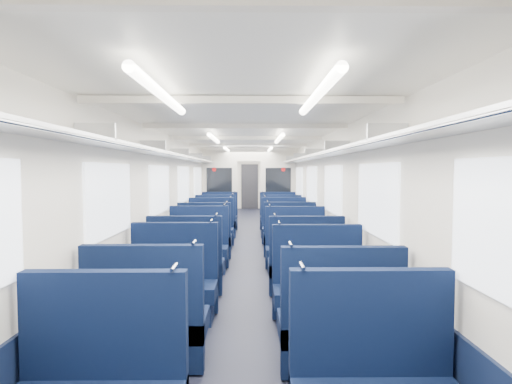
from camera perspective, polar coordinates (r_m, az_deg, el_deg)
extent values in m
cube|color=black|center=(9.59, -1.11, -7.33)|extent=(2.80, 18.00, 0.01)
cube|color=white|center=(9.46, -1.13, 6.82)|extent=(2.80, 18.00, 0.01)
cube|color=silver|center=(9.57, -9.53, -0.31)|extent=(0.02, 18.00, 2.35)
cube|color=black|center=(9.65, -9.40, -5.21)|extent=(0.03, 17.90, 0.70)
cube|color=silver|center=(9.54, 7.31, -0.30)|extent=(0.02, 18.00, 2.35)
cube|color=black|center=(9.63, 7.19, -5.21)|extent=(0.03, 17.90, 0.70)
cube|color=silver|center=(18.45, -0.88, 1.32)|extent=(2.80, 0.02, 2.35)
cube|color=#B2B5BA|center=(9.53, -8.50, 4.47)|extent=(0.34, 17.40, 0.04)
cylinder|color=silver|center=(9.51, -7.43, 4.36)|extent=(0.02, 17.40, 0.02)
cube|color=#B2B5BA|center=(3.69, -21.50, 7.86)|extent=(0.34, 0.03, 0.14)
cube|color=#B2B5BA|center=(5.60, -14.15, 6.26)|extent=(0.34, 0.03, 0.14)
cube|color=#B2B5BA|center=(7.56, -10.59, 5.44)|extent=(0.34, 0.03, 0.14)
cube|color=#B2B5BA|center=(9.53, -8.51, 4.95)|extent=(0.34, 0.03, 0.14)
cube|color=#B2B5BA|center=(11.52, -7.14, 4.62)|extent=(0.34, 0.03, 0.14)
cube|color=#B2B5BA|center=(13.50, -6.18, 4.39)|extent=(0.34, 0.03, 0.14)
cube|color=#B2B5BA|center=(15.50, -5.46, 4.22)|extent=(0.34, 0.03, 0.14)
cube|color=#B2B5BA|center=(17.49, -4.91, 4.09)|extent=(0.34, 0.03, 0.14)
cube|color=#B2B5BA|center=(9.51, 6.27, 4.49)|extent=(0.34, 17.40, 0.04)
cylinder|color=silver|center=(9.49, 5.18, 4.37)|extent=(0.02, 17.40, 0.02)
cube|color=#B2B5BA|center=(3.63, 17.80, 8.00)|extent=(0.34, 0.03, 0.14)
cube|color=#B2B5BA|center=(5.56, 11.25, 6.31)|extent=(0.34, 0.03, 0.14)
cube|color=#B2B5BA|center=(7.53, 8.10, 5.47)|extent=(0.34, 0.03, 0.14)
cube|color=#B2B5BA|center=(9.51, 6.27, 4.97)|extent=(0.34, 0.03, 0.14)
cube|color=#B2B5BA|center=(11.50, 5.07, 4.64)|extent=(0.34, 0.03, 0.14)
cube|color=#B2B5BA|center=(13.49, 4.23, 4.40)|extent=(0.34, 0.03, 0.14)
cube|color=#B2B5BA|center=(15.48, 3.60, 4.23)|extent=(0.34, 0.03, 0.14)
cube|color=#B2B5BA|center=(17.48, 3.12, 4.09)|extent=(0.34, 0.03, 0.14)
cube|color=white|center=(4.49, -19.62, -1.05)|extent=(0.02, 1.30, 0.75)
cube|color=white|center=(6.71, -13.22, 0.34)|extent=(0.02, 1.30, 0.75)
cube|color=white|center=(8.96, -10.02, 1.03)|extent=(0.02, 1.30, 0.75)
cube|color=white|center=(11.24, -8.10, 1.44)|extent=(0.02, 1.30, 0.75)
cube|color=white|center=(14.02, -6.62, 1.76)|extent=(0.02, 1.30, 0.75)
cube|color=white|center=(16.31, -5.77, 1.94)|extent=(0.02, 1.30, 0.75)
cube|color=white|center=(4.44, 16.37, -1.04)|extent=(0.02, 1.30, 0.75)
cube|color=white|center=(6.67, 10.59, 0.35)|extent=(0.02, 1.30, 0.75)
cube|color=white|center=(8.94, 7.73, 1.04)|extent=(0.02, 1.30, 0.75)
cube|color=white|center=(11.22, 6.02, 1.45)|extent=(0.02, 1.30, 0.75)
cube|color=white|center=(14.00, 4.70, 1.77)|extent=(0.02, 1.30, 0.75)
cube|color=white|center=(16.29, 3.95, 1.95)|extent=(0.02, 1.30, 0.75)
cube|color=silver|center=(1.55, -3.98, 25.10)|extent=(2.70, 0.06, 0.06)
cube|color=silver|center=(3.49, -2.01, 12.67)|extent=(2.70, 0.06, 0.06)
cube|color=silver|center=(5.47, -1.50, 9.16)|extent=(2.70, 0.06, 0.06)
cube|color=silver|center=(7.46, -1.26, 7.52)|extent=(2.70, 0.06, 0.06)
cube|color=silver|center=(9.46, -1.13, 6.58)|extent=(2.70, 0.06, 0.06)
cube|color=silver|center=(11.45, -1.04, 5.96)|extent=(2.70, 0.06, 0.06)
cube|color=silver|center=(13.45, -0.98, 5.52)|extent=(2.70, 0.06, 0.06)
cube|color=silver|center=(15.45, -0.93, 5.20)|extent=(2.70, 0.06, 0.06)
cube|color=silver|center=(17.45, -0.90, 4.95)|extent=(2.70, 0.06, 0.06)
cylinder|color=white|center=(3.05, -12.91, 13.03)|extent=(0.07, 1.60, 0.07)
cylinder|color=white|center=(6.99, -5.86, 7.40)|extent=(0.07, 1.60, 0.07)
cylinder|color=white|center=(10.47, -4.11, 5.95)|extent=(0.07, 1.60, 0.07)
cylinder|color=white|center=(14.96, -3.06, 5.08)|extent=(0.07, 1.60, 0.07)
cylinder|color=white|center=(3.02, 8.52, 13.18)|extent=(0.07, 1.60, 0.07)
cylinder|color=white|center=(6.97, 3.25, 7.42)|extent=(0.07, 1.60, 0.07)
cylinder|color=white|center=(10.46, 1.95, 5.96)|extent=(0.07, 1.60, 0.07)
cylinder|color=white|center=(14.95, 1.17, 5.08)|extent=(0.07, 1.60, 0.07)
cube|color=black|center=(18.39, -0.88, 0.77)|extent=(0.75, 0.06, 2.00)
cube|color=silver|center=(12.25, -5.10, 0.45)|extent=(1.05, 0.08, 2.35)
cube|color=black|center=(12.20, -5.13, 1.49)|extent=(0.76, 0.02, 0.80)
cylinder|color=red|center=(12.20, -5.84, 3.13)|extent=(0.12, 0.01, 0.12)
cube|color=silver|center=(12.24, 3.09, 0.45)|extent=(1.05, 0.08, 2.35)
cube|color=black|center=(12.18, 3.11, 1.50)|extent=(0.76, 0.02, 0.80)
cylinder|color=red|center=(12.18, 3.82, 3.14)|extent=(0.12, 0.01, 0.12)
cube|color=silver|center=(12.21, -1.01, 5.14)|extent=(0.70, 0.08, 0.35)
cube|color=#0B1737|center=(2.91, -20.21, -20.73)|extent=(1.02, 0.10, 1.09)
cylinder|color=silver|center=(2.62, -11.35, -10.24)|extent=(0.02, 0.16, 0.02)
cube|color=#0B1737|center=(2.88, 15.54, -20.89)|extent=(1.02, 0.10, 1.09)
cylinder|color=silver|center=(2.61, 6.43, -10.21)|extent=(0.02, 0.16, 0.02)
cube|color=#0B1737|center=(3.96, -14.58, -17.41)|extent=(1.02, 0.53, 0.17)
cube|color=black|center=(4.04, -14.54, -20.32)|extent=(0.94, 0.43, 0.26)
cube|color=#0B1737|center=(3.69, -15.48, -15.45)|extent=(1.02, 0.10, 1.09)
cylinder|color=silver|center=(3.47, -8.63, -6.94)|extent=(0.02, 0.16, 0.02)
cube|color=#0B1737|center=(3.84, 11.22, -18.05)|extent=(1.02, 0.53, 0.17)
cube|color=black|center=(3.92, 11.18, -21.03)|extent=(0.94, 0.43, 0.26)
cube|color=#0B1737|center=(3.56, 12.00, -16.07)|extent=(1.02, 0.10, 1.09)
cylinder|color=silver|center=(3.35, 4.83, -7.25)|extent=(0.02, 0.16, 0.02)
cube|color=#0B1737|center=(4.91, -11.63, -13.33)|extent=(1.02, 0.53, 0.17)
cube|color=black|center=(4.97, -11.60, -15.75)|extent=(0.94, 0.43, 0.26)
cube|color=#0B1737|center=(5.06, -11.18, -10.31)|extent=(1.02, 0.10, 1.09)
cylinder|color=silver|center=(4.90, -6.26, -4.00)|extent=(0.02, 0.16, 0.02)
cube|color=#0B1737|center=(4.69, 8.85, -14.07)|extent=(1.02, 0.53, 0.17)
cube|color=black|center=(4.76, 8.83, -16.59)|extent=(0.94, 0.43, 0.26)
cube|color=#0B1737|center=(4.84, 8.44, -10.89)|extent=(1.02, 0.10, 1.09)
cylinder|color=silver|center=(4.69, 3.25, -4.30)|extent=(0.02, 0.16, 0.02)
cube|color=#0B1737|center=(5.98, -9.53, -10.31)|extent=(1.02, 0.53, 0.17)
cube|color=black|center=(6.04, -9.51, -12.32)|extent=(0.94, 0.43, 0.26)
cube|color=#0B1737|center=(5.73, -9.89, -8.72)|extent=(1.02, 0.10, 1.09)
cylinder|color=silver|center=(5.59, -5.56, -3.13)|extent=(0.02, 0.16, 0.02)
cube|color=#0B1737|center=(5.93, 6.75, -10.41)|extent=(1.02, 0.53, 0.17)
cube|color=black|center=(5.98, 6.74, -12.45)|extent=(0.94, 0.43, 0.26)
cube|color=#0B1737|center=(5.67, 7.05, -8.82)|extent=(1.02, 0.10, 1.09)
cylinder|color=silver|center=(5.54, 2.65, -3.17)|extent=(0.02, 0.16, 0.02)
cube|color=#0B1737|center=(7.08, -8.10, -8.20)|extent=(1.02, 0.53, 0.17)
cube|color=black|center=(7.13, -8.08, -9.93)|extent=(0.94, 0.43, 0.26)
cube|color=#0B1737|center=(7.26, -7.88, -6.21)|extent=(1.02, 0.10, 1.09)
cylinder|color=silver|center=(7.15, -4.47, -1.78)|extent=(0.02, 0.16, 0.02)
cube|color=#0B1737|center=(6.96, 5.61, -8.38)|extent=(1.02, 0.53, 0.17)
cube|color=black|center=(7.01, 5.60, -10.13)|extent=(0.94, 0.43, 0.26)
cube|color=#0B1737|center=(7.14, 5.43, -6.35)|extent=(1.02, 0.10, 1.09)
cylinder|color=silver|center=(7.04, 1.95, -1.84)|extent=(0.02, 0.16, 0.02)
cube|color=#0B1737|center=(8.23, -7.03, -6.62)|extent=(1.02, 0.53, 0.17)
cube|color=black|center=(8.27, -7.02, -8.11)|extent=(0.94, 0.43, 0.26)
cube|color=#0B1737|center=(7.98, -7.21, -5.36)|extent=(1.02, 0.10, 1.09)
cylinder|color=silver|center=(7.88, -4.12, -1.33)|extent=(0.02, 0.16, 0.02)
cube|color=#0B1737|center=(8.33, 4.56, -6.48)|extent=(1.02, 0.53, 0.17)
cube|color=black|center=(8.37, 4.56, -7.96)|extent=(0.94, 0.43, 0.26)
cube|color=#0B1737|center=(8.09, 4.71, -5.24)|extent=(1.02, 0.10, 1.09)
cylinder|color=silver|center=(8.00, 1.64, -1.26)|extent=(0.02, 0.16, 0.02)
cube|color=#0B1737|center=(9.17, -6.36, -5.62)|extent=(1.02, 0.53, 0.17)
cube|color=black|center=(9.20, -6.35, -6.96)|extent=(0.94, 0.43, 0.26)
cube|color=#0B1737|center=(9.35, -6.23, -4.12)|extent=(1.02, 0.10, 1.09)
cylinder|color=silver|center=(9.27, -3.59, -0.67)|extent=(0.02, 0.16, 0.02)
cube|color=#0B1737|center=(9.33, 4.00, -5.46)|extent=(1.02, 0.53, 0.17)
cube|color=black|center=(9.36, 3.99, -6.78)|extent=(0.94, 0.43, 0.26)
cube|color=#0B1737|center=(9.51, 3.90, -3.99)|extent=(1.02, 0.10, 1.09)
cylinder|color=silver|center=(9.44, 1.29, -0.60)|extent=(0.02, 0.16, 0.02)
cube|color=#0B1737|center=(10.66, -5.55, -4.40)|extent=(1.02, 0.53, 0.17)
cube|color=black|center=(10.69, -5.54, -5.56)|extent=(0.94, 0.43, 0.26)
cube|color=#0B1737|center=(10.41, -5.66, -3.39)|extent=(1.02, 0.10, 1.09)
cylinder|color=silver|center=(10.34, -3.28, -0.29)|extent=(0.02, 0.16, 0.02)
cube|color=#0B1737|center=(10.58, 3.45, -4.45)|extent=(1.02, 0.53, 0.17)
cube|color=black|center=(10.61, 3.44, -5.62)|extent=(0.94, 0.43, 0.26)
cube|color=#0B1737|center=(10.34, 3.54, -3.43)|extent=(1.02, 0.10, 1.09)
cylinder|color=silver|center=(10.26, 1.14, -0.31)|extent=(0.02, 0.16, 0.02)
cube|color=#0B1737|center=(11.60, -5.14, -3.79)|extent=(1.02, 0.53, 0.17)
cube|color=black|center=(11.63, -5.14, -4.86)|extent=(0.94, 0.43, 0.26)
cube|color=#0B1737|center=(11.80, -5.06, -2.63)|extent=(1.02, 0.10, 1.09)
cylinder|color=silver|center=(11.73, -2.97, 0.11)|extent=(0.02, 0.16, 0.02)
cube|color=#0B1737|center=(11.56, 3.10, -3.81)|extent=(1.02, 0.53, 0.17)
cube|color=black|center=(11.59, 3.09, -4.88)|extent=(0.94, 0.43, 0.26)
cube|color=#0B1737|center=(11.75, 3.03, -2.64)|extent=(1.02, 0.10, 1.09)
cylinder|color=silver|center=(11.69, 0.92, 0.10)|extent=(0.02, 0.16, 0.02)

